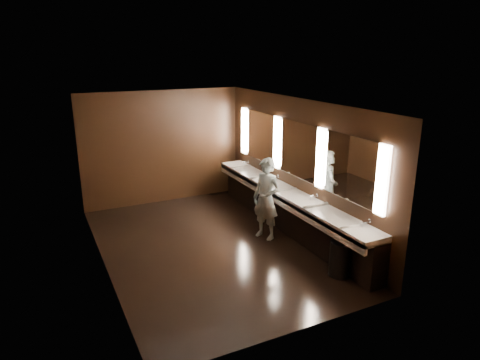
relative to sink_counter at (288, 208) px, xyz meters
name	(u,v)px	position (x,y,z in m)	size (l,w,h in m)	color
floor	(210,246)	(-1.79, 0.00, -0.50)	(6.00, 6.00, 0.00)	black
ceiling	(207,103)	(-1.79, 0.00, 2.30)	(4.00, 6.00, 0.02)	#2D2D2B
wall_back	(163,147)	(-1.79, 3.00, 0.90)	(4.00, 0.02, 2.80)	black
wall_front	(298,239)	(-1.79, -3.00, 0.90)	(4.00, 0.02, 2.80)	black
wall_left	(99,193)	(-3.79, 0.00, 0.90)	(0.02, 6.00, 2.80)	black
wall_right	(298,166)	(0.21, 0.00, 0.90)	(0.02, 6.00, 2.80)	black
sink_counter	(288,208)	(0.00, 0.00, 0.00)	(0.55, 5.40, 1.01)	black
mirror_band	(298,150)	(0.19, 0.00, 1.25)	(0.06, 5.03, 1.15)	#FCE6CE
person	(266,199)	(-0.60, -0.11, 0.34)	(0.61, 0.40, 1.68)	#98CFE3
trash_bin	(341,259)	(-0.22, -2.03, -0.19)	(0.40, 0.40, 0.62)	black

